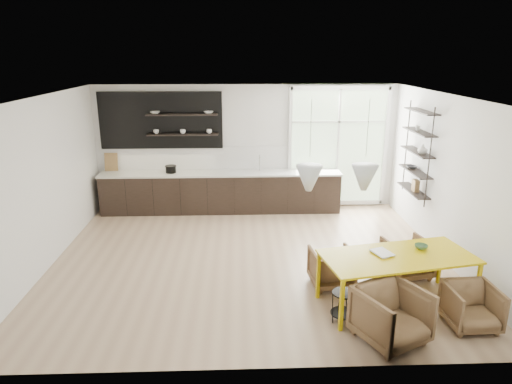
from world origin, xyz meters
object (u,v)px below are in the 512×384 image
(armchair_back_right, at_px, (407,258))
(armchair_front_right, at_px, (471,307))
(armchair_front_left, at_px, (391,315))
(dining_table, at_px, (398,259))
(wire_stool, at_px, (344,303))
(armchair_back_left, at_px, (332,267))

(armchair_back_right, relative_size, armchair_front_right, 1.06)
(armchair_front_left, bearing_deg, dining_table, 40.99)
(armchair_back_right, height_order, wire_stool, armchair_back_right)
(armchair_back_right, xyz_separation_m, armchair_front_left, (-0.85, -1.78, 0.05))
(armchair_back_right, height_order, armchair_front_right, armchair_back_right)
(armchair_front_left, xyz_separation_m, wire_stool, (-0.51, 0.46, -0.08))
(dining_table, height_order, armchair_back_left, dining_table)
(wire_stool, bearing_deg, armchair_front_left, -42.52)
(armchair_back_left, bearing_deg, dining_table, 136.14)
(wire_stool, bearing_deg, dining_table, 25.42)
(armchair_back_left, relative_size, armchair_front_left, 0.82)
(armchair_back_left, distance_m, wire_stool, 1.04)
(armchair_back_right, distance_m, armchair_front_left, 1.97)
(dining_table, relative_size, armchair_back_right, 3.29)
(armchair_back_left, bearing_deg, armchair_back_right, -174.08)
(armchair_back_left, xyz_separation_m, armchair_front_right, (1.66, -1.24, -0.00))
(wire_stool, bearing_deg, armchair_front_right, -6.54)
(armchair_back_left, height_order, armchair_front_right, armchair_back_left)
(dining_table, height_order, armchair_front_right, dining_table)
(dining_table, xyz_separation_m, armchair_front_right, (0.84, -0.60, -0.44))
(wire_stool, bearing_deg, armchair_back_right, 44.23)
(dining_table, bearing_deg, armchair_back_right, 50.33)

